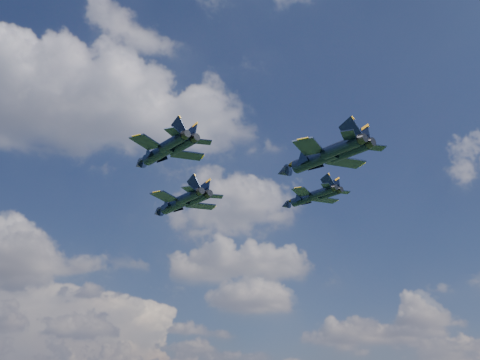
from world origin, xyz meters
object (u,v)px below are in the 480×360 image
object	(u,v)px
jet_lead	(174,205)
jet_slot	(312,160)
jet_left	(158,154)
jet_right	(304,199)

from	to	relation	value
jet_lead	jet_slot	world-z (taller)	jet_lead
jet_lead	jet_slot	size ratio (longest dim) A/B	0.96
jet_left	jet_lead	bearing A→B (deg)	47.89
jet_left	jet_right	xyz separation A→B (m)	(26.34, 14.84, -0.48)
jet_right	jet_lead	bearing A→B (deg)	136.80
jet_lead	jet_slot	xyz separation A→B (m)	(18.67, -24.87, -0.80)
jet_slot	jet_lead	bearing A→B (deg)	92.99
jet_lead	jet_right	size ratio (longest dim) A/B	1.21
jet_left	jet_right	size ratio (longest dim) A/B	1.14
jet_left	jet_right	distance (m)	30.24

